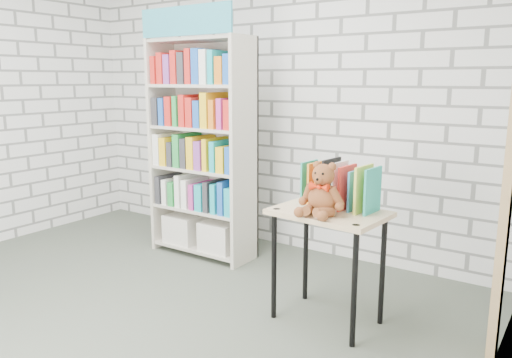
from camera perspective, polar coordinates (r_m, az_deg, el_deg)
The scene contains 7 objects.
ground at distance 3.68m, azimuth -15.93°, elevation -14.99°, with size 4.50×4.50×0.00m, color #464D41.
room_shell at distance 3.32m, azimuth -17.65°, elevation 13.90°, with size 4.52×4.02×2.81m.
bookshelf at distance 4.54m, azimuth -6.18°, elevation 3.65°, with size 0.98×0.38×2.20m.
display_table at distance 3.31m, azimuth 8.32°, elevation -5.40°, with size 0.75×0.55×0.77m.
table_books at distance 3.34m, azimuth 9.47°, elevation -0.73°, with size 0.52×0.26×0.30m.
teddy_bear at distance 3.15m, azimuth 7.52°, elevation -1.67°, with size 0.31×0.28×0.33m.
door_trim at distance 3.09m, azimuth 26.91°, elevation -0.27°, with size 0.05×0.12×2.10m, color tan.
Camera 1 is at (2.59, -2.07, 1.60)m, focal length 35.00 mm.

